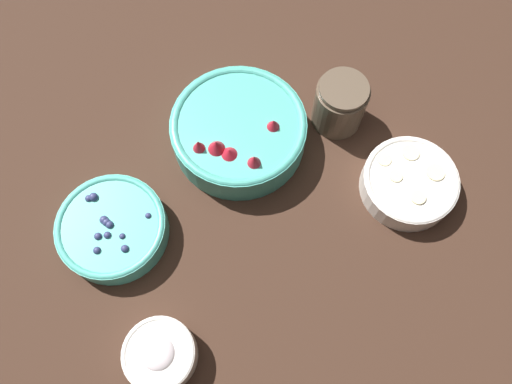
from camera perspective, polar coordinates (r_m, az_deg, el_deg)
ground_plane at (r=0.91m, az=-3.59°, el=-1.24°), size 4.00×4.00×0.00m
bowl_strawberries at (r=0.92m, az=-2.01°, el=7.04°), size 0.25×0.25×0.09m
bowl_blueberries at (r=0.90m, az=-16.12°, el=-3.98°), size 0.19×0.19×0.05m
bowl_bananas at (r=0.93m, az=17.10°, el=1.06°), size 0.17×0.17×0.05m
bowl_cream at (r=0.83m, az=-10.91°, el=-17.76°), size 0.11×0.11×0.06m
jar_chocolate at (r=0.95m, az=9.53°, el=9.79°), size 0.10×0.10×0.10m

